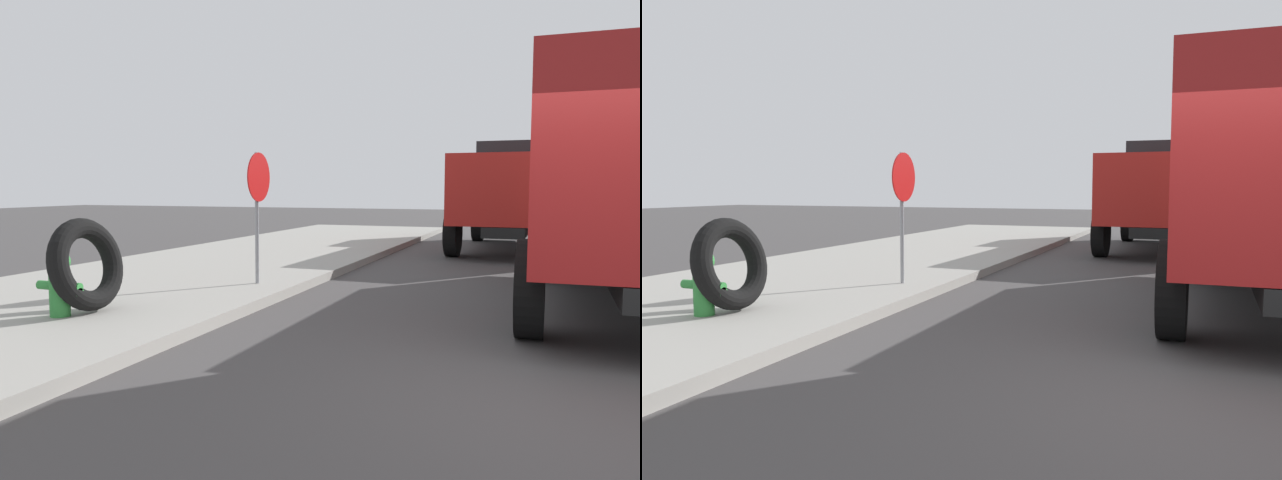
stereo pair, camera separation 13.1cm
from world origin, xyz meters
TOP-DOWN VIEW (x-y plane):
  - ground_plane at (0.00, 0.00)m, footprint 80.00×80.00m
  - fire_hydrant at (0.58, 5.71)m, footprint 0.27×0.61m
  - loose_tire at (0.89, 5.59)m, footprint 1.15×0.52m
  - stop_sign at (3.62, 4.62)m, footprint 0.76×0.08m
  - dump_truck_gray at (4.15, -0.74)m, footprint 7.02×2.85m
  - dump_truck_red at (12.28, 1.19)m, footprint 7.06×2.94m

SIDE VIEW (x-z plane):
  - ground_plane at x=0.00m, z-range 0.00..0.00m
  - fire_hydrant at x=0.58m, z-range 0.17..0.95m
  - loose_tire at x=0.89m, z-range 0.15..1.32m
  - stop_sign at x=3.62m, z-range 0.54..2.59m
  - dump_truck_gray at x=4.15m, z-range 0.11..3.11m
  - dump_truck_red at x=12.28m, z-range 0.11..3.11m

